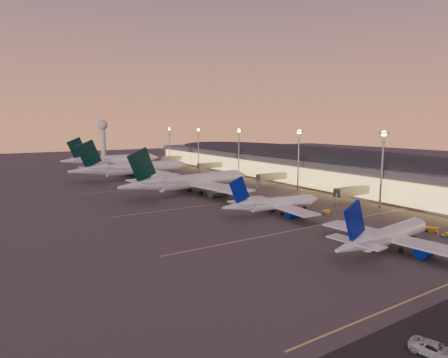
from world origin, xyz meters
TOP-DOWN VIEW (x-y plane):
  - ground at (0.00, 0.00)m, footprint 700.00×700.00m
  - airliner_narrow_south at (-1.11, -28.26)m, footprint 36.87×33.12m
  - airliner_narrow_north at (-0.15, 11.98)m, footprint 36.00×32.23m
  - airliner_wide_near at (-6.57, 57.05)m, footprint 61.95×57.05m
  - airliner_wide_mid at (-12.07, 110.79)m, footprint 65.69×60.25m
  - airliner_wide_far at (-7.20, 166.85)m, footprint 64.45×58.84m
  - terminal_building at (61.84, 72.47)m, footprint 56.35×255.00m
  - light_masts at (36.00, 65.00)m, footprint 2.20×217.20m
  - radar_tower at (10.00, 260.00)m, footprint 9.00×9.00m
  - lane_markings at (0.00, 40.00)m, footprint 90.00×180.36m
  - baggage_tug_b at (21.29, -30.15)m, footprint 3.90×1.93m
  - baggage_tug_c at (14.14, 3.67)m, footprint 4.34×2.44m
  - baggage_tug_d at (22.41, -24.85)m, footprint 3.07×4.52m
  - service_van_a at (-30.00, -55.22)m, footprint 4.12×6.38m

SIDE VIEW (x-z plane):
  - ground at x=0.00m, z-range 0.00..0.00m
  - lane_markings at x=0.00m, z-range 0.01..0.01m
  - baggage_tug_b at x=21.29m, z-range -0.05..1.07m
  - baggage_tug_c at x=14.14m, z-range -0.05..1.17m
  - baggage_tug_d at x=22.41m, z-range -0.05..1.20m
  - service_van_a at x=-30.00m, z-range 0.00..1.64m
  - airliner_narrow_north at x=-0.15m, z-range -3.10..9.75m
  - airliner_narrow_south at x=-1.11m, z-range -3.18..9.98m
  - airliner_wide_near at x=-6.57m, z-range -4.81..15.03m
  - airliner_wide_far at x=-7.20m, z-range -5.00..15.62m
  - airliner_wide_mid at x=-12.07m, z-range -5.10..15.92m
  - terminal_building at x=61.84m, z-range 0.05..17.51m
  - light_masts at x=36.00m, z-range 4.60..30.50m
  - radar_tower at x=10.00m, z-range 5.62..38.12m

